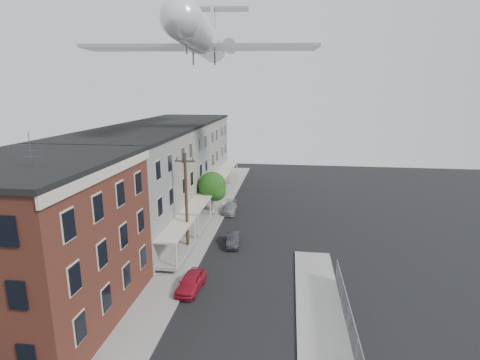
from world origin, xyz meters
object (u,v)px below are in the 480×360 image
Objects in this scene: car_mid at (233,240)px; car_far at (230,208)px; airplane at (203,39)px; car_near at (191,282)px; utility_pole at (186,202)px; street_tree at (213,187)px.

car_far is at bearing 93.46° from car_mid.
car_far is at bearing 67.00° from airplane.
airplane is (-1.81, 13.57, 18.32)m from car_near.
car_near is 17.84m from car_far.
utility_pole is 15.95m from airplane.
street_tree is at bearing 88.11° from utility_pole.
street_tree reaches higher than car_mid.
car_near is at bearing -109.43° from car_mid.
car_mid is at bearing -55.04° from airplane.
airplane reaches higher than street_tree.
airplane reaches higher than utility_pole.
utility_pole is 7.89m from car_near.
car_far is (0.00, 17.84, -0.08)m from car_near.
car_mid is (3.47, -7.99, -2.90)m from street_tree.
car_mid is 0.13× the size of airplane.
utility_pole is at bearing -102.39° from car_far.
car_near is at bearing -72.83° from utility_pole.
car_near is 22.88m from airplane.
utility_pole is 10.00m from street_tree.
street_tree is 0.21× the size of airplane.
street_tree is 9.18m from car_mid.
car_far is (-1.80, 9.43, 0.01)m from car_mid.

